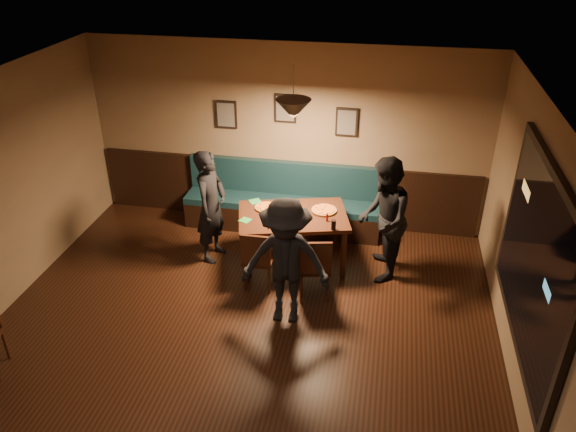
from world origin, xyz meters
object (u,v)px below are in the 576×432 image
object	(u,v)px
diner_right	(383,220)
soda_glass	(333,225)
chair_near_left	(259,258)
chair_near_right	(314,265)
diner_left	(211,206)
dining_table	(293,239)
tabasco_bottle	(327,217)
booth_bench	(282,199)
diner_front	(286,262)

from	to	relation	value
diner_right	soda_glass	distance (m)	0.67
chair_near_left	chair_near_right	world-z (taller)	chair_near_right
diner_left	diner_right	size ratio (longest dim) A/B	0.96
dining_table	tabasco_bottle	distance (m)	0.66
diner_right	diner_left	bearing A→B (deg)	-92.36
soda_glass	tabasco_bottle	bearing A→B (deg)	118.08
tabasco_bottle	booth_bench	bearing A→B (deg)	128.17
booth_bench	diner_front	world-z (taller)	diner_front
chair_near_left	soda_glass	world-z (taller)	soda_glass
diner_front	chair_near_right	bearing A→B (deg)	61.31
chair_near_left	soda_glass	size ratio (longest dim) A/B	6.24
diner_left	soda_glass	xyz separation A→B (m)	(1.72, -0.25, 0.03)
soda_glass	chair_near_left	bearing A→B (deg)	-161.74
booth_bench	diner_left	bearing A→B (deg)	-129.01
diner_left	diner_front	xyz separation A→B (m)	(1.27, -1.15, -0.00)
soda_glass	diner_front	bearing A→B (deg)	-116.52
diner_left	booth_bench	bearing A→B (deg)	-29.72
chair_near_right	chair_near_left	bearing A→B (deg)	162.74
chair_near_right	soda_glass	distance (m)	0.58
chair_near_left	booth_bench	bearing A→B (deg)	89.14
booth_bench	soda_glass	xyz separation A→B (m)	(0.92, -1.23, 0.35)
dining_table	diner_front	bearing A→B (deg)	-98.65
chair_near_right	tabasco_bottle	world-z (taller)	tabasco_bottle
dining_table	diner_front	distance (m)	1.27
booth_bench	chair_near_right	distance (m)	1.77
chair_near_left	diner_left	bearing A→B (deg)	144.40
tabasco_bottle	diner_front	bearing A→B (deg)	-107.19
chair_near_left	diner_front	size ratio (longest dim) A/B	0.53
diner_right	tabasco_bottle	world-z (taller)	diner_right
diner_left	dining_table	bearing A→B (deg)	-78.79
chair_near_left	tabasco_bottle	world-z (taller)	tabasco_bottle
diner_front	tabasco_bottle	distance (m)	1.16
diner_left	tabasco_bottle	distance (m)	1.61
diner_right	diner_front	size ratio (longest dim) A/B	1.05
dining_table	chair_near_right	size ratio (longest dim) A/B	1.62
booth_bench	dining_table	distance (m)	1.01
tabasco_bottle	soda_glass	bearing A→B (deg)	-61.92
chair_near_right	diner_right	distance (m)	1.09
chair_near_right	tabasco_bottle	size ratio (longest dim) A/B	6.71
diner_left	soda_glass	distance (m)	1.74
chair_near_right	tabasco_bottle	xyz separation A→B (m)	(0.08, 0.57, 0.40)
dining_table	chair_near_left	xyz separation A→B (m)	(-0.34, -0.59, 0.04)
chair_near_right	diner_right	world-z (taller)	diner_right
booth_bench	chair_near_right	xyz separation A→B (m)	(0.74, -1.61, -0.05)
soda_glass	tabasco_bottle	xyz separation A→B (m)	(-0.11, 0.20, -0.00)
chair_near_left	diner_front	world-z (taller)	diner_front
diner_right	diner_front	xyz separation A→B (m)	(-1.07, -1.15, -0.04)
diner_left	diner_right	xyz separation A→B (m)	(2.34, -0.00, 0.04)
chair_near_left	diner_left	world-z (taller)	diner_left
dining_table	diner_front	size ratio (longest dim) A/B	0.90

